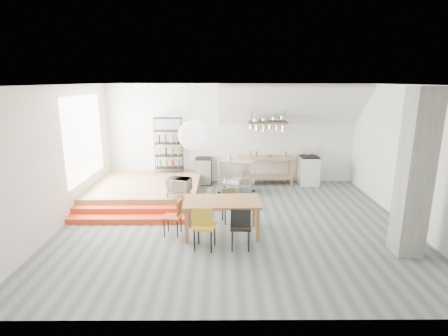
{
  "coord_description": "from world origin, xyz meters",
  "views": [
    {
      "loc": [
        -0.29,
        -7.76,
        3.29
      ],
      "look_at": [
        -0.25,
        0.8,
        1.14
      ],
      "focal_mm": 28.0,
      "sensor_mm": 36.0,
      "label": 1
    }
  ],
  "objects_px": {
    "rolling_cart": "(237,172)",
    "mini_fridge": "(204,171)",
    "stove": "(309,170)",
    "dining_table": "(222,204)"
  },
  "relations": [
    {
      "from": "rolling_cart",
      "to": "mini_fridge",
      "type": "height_order",
      "value": "rolling_cart"
    },
    {
      "from": "stove",
      "to": "rolling_cart",
      "type": "bearing_deg",
      "value": -158.44
    },
    {
      "from": "dining_table",
      "to": "mini_fridge",
      "type": "distance_m",
      "value": 3.89
    },
    {
      "from": "rolling_cart",
      "to": "stove",
      "type": "bearing_deg",
      "value": 41.64
    },
    {
      "from": "dining_table",
      "to": "rolling_cart",
      "type": "distance_m",
      "value": 2.89
    },
    {
      "from": "stove",
      "to": "rolling_cart",
      "type": "xyz_separation_m",
      "value": [
        -2.37,
        -0.94,
        0.17
      ]
    },
    {
      "from": "stove",
      "to": "mini_fridge",
      "type": "bearing_deg",
      "value": 179.26
    },
    {
      "from": "rolling_cart",
      "to": "mini_fridge",
      "type": "distance_m",
      "value": 1.44
    },
    {
      "from": "dining_table",
      "to": "rolling_cart",
      "type": "height_order",
      "value": "rolling_cart"
    },
    {
      "from": "stove",
      "to": "rolling_cart",
      "type": "height_order",
      "value": "stove"
    }
  ]
}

